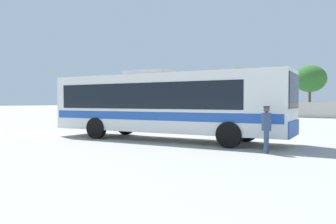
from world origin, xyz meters
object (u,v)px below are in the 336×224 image
Objects in this scene: vendor_umbrella_near_gate_green at (72,103)px; roadside_tree_midleft at (310,79)px; parked_car_leftmost_dark_blue at (194,110)px; coach_bus_white_blue at (163,102)px; attendant_by_bus_door at (266,126)px; parked_car_second_dark_blue at (234,110)px; roadside_tree_left at (238,80)px.

vendor_umbrella_near_gate_green is 0.31× the size of roadside_tree_midleft.
parked_car_leftmost_dark_blue is at bearing -143.85° from roadside_tree_midleft.
coach_bus_white_blue reaches higher than attendant_by_bus_door.
parked_car_leftmost_dark_blue is 0.93× the size of parked_car_second_dark_blue.
coach_bus_white_blue is 1.76× the size of roadside_tree_left.
parked_car_second_dark_blue is at bearing 106.30° from coach_bus_white_blue.
vendor_umbrella_near_gate_green is at bearing -86.48° from parked_car_leftmost_dark_blue.
vendor_umbrella_near_gate_green reaches higher than parked_car_second_dark_blue.
parked_car_leftmost_dark_blue is 0.62× the size of roadside_tree_left.
parked_car_leftmost_dark_blue is at bearing 125.41° from attendant_by_bus_door.
roadside_tree_midleft is (-0.48, 32.87, 3.02)m from coach_bus_white_blue.
parked_car_leftmost_dark_blue is at bearing -177.42° from parked_car_second_dark_blue.
coach_bus_white_blue is 1.81× the size of roadside_tree_midleft.
coach_bus_white_blue is 5.74m from attendant_by_bus_door.
vendor_umbrella_near_gate_green is (-11.29, 3.75, -0.06)m from coach_bus_white_blue.
roadside_tree_left is at bearing 110.22° from parked_car_second_dark_blue.
parked_car_second_dark_blue is 0.66× the size of roadside_tree_left.
parked_car_leftmost_dark_blue is at bearing 117.53° from coach_bus_white_blue.
coach_bus_white_blue is 25.34m from parked_car_second_dark_blue.
coach_bus_white_blue is 7.10× the size of attendant_by_bus_door.
coach_bus_white_blue is 27.15m from parked_car_leftmost_dark_blue.
roadside_tree_midleft reaches higher than vendor_umbrella_near_gate_green.
vendor_umbrella_near_gate_green is (-16.81, 5.09, 0.78)m from attendant_by_bus_door.
roadside_tree_midleft is (10.81, 29.12, 3.08)m from vendor_umbrella_near_gate_green.
attendant_by_bus_door is at bearing -16.85° from vendor_umbrella_near_gate_green.
roadside_tree_left reaches higher than coach_bus_white_blue.
roadside_tree_left is (-2.86, 7.77, 4.10)m from parked_car_second_dark_blue.
parked_car_second_dark_blue is 0.68× the size of roadside_tree_midleft.
roadside_tree_midleft is at bearing 4.79° from roadside_tree_left.
roadside_tree_midleft is (9.49, 0.80, -0.09)m from roadside_tree_left.
vendor_umbrella_near_gate_green is 31.21m from roadside_tree_midleft.
parked_car_second_dark_blue reaches higher than parked_car_leftmost_dark_blue.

